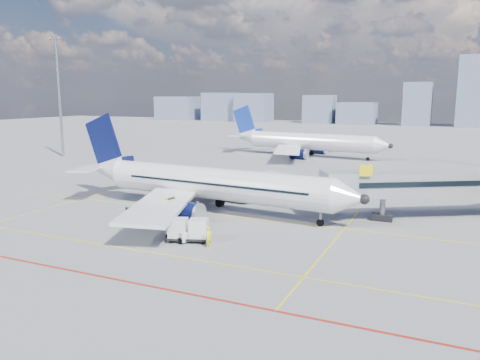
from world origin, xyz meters
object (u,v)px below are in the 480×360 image
Objects in this scene: baggage_tug at (179,232)px; belt_loader at (146,210)px; main_aircraft at (204,183)px; ramp_worker at (209,237)px; cargo_dolly at (188,229)px; second_aircraft at (304,142)px.

baggage_tug is 0.41× the size of belt_loader.
main_aircraft reaches higher than ramp_worker.
ramp_worker is (11.51, -6.72, 0.28)m from belt_loader.
cargo_dolly is 0.63× the size of belt_loader.
main_aircraft is 12.07m from cargo_dolly.
main_aircraft is 7.32m from belt_loader.
belt_loader is (-7.92, 5.95, -0.11)m from baggage_tug.
cargo_dolly is (0.98, 0.10, 0.35)m from baggage_tug.
main_aircraft is at bearing 126.54° from baggage_tug.
main_aircraft is 53.34m from second_aircraft.
ramp_worker is (7.02, -11.92, -2.25)m from main_aircraft.
second_aircraft is at bearing 100.86° from belt_loader.
main_aircraft is 13.79× the size of baggage_tug.
cargo_dolly reaches higher than ramp_worker.
baggage_tug is at bearing -75.79° from second_aircraft.
ramp_worker is (10.92, -65.11, -2.26)m from second_aircraft.
belt_loader is (-0.58, -58.39, -2.54)m from second_aircraft.
baggage_tug is 3.67m from ramp_worker.
belt_loader reaches higher than cargo_dolly.
main_aircraft is 5.64× the size of belt_loader.
main_aircraft is 0.99× the size of second_aircraft.
main_aircraft is 8.99× the size of cargo_dolly.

